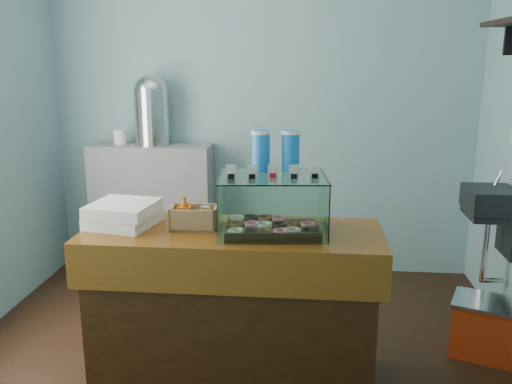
# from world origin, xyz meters

# --- Properties ---
(ground) EXTENTS (3.50, 3.50, 0.00)m
(ground) POSITION_xyz_m (0.00, 0.00, 0.00)
(ground) COLOR black
(ground) RESTS_ON ground
(room_shell) EXTENTS (3.54, 3.04, 2.82)m
(room_shell) POSITION_xyz_m (0.03, 0.01, 1.71)
(room_shell) COLOR #86BCC4
(room_shell) RESTS_ON ground
(counter) EXTENTS (1.60, 0.60, 0.90)m
(counter) POSITION_xyz_m (0.00, -0.25, 0.46)
(counter) COLOR #3D200B
(counter) RESTS_ON ground
(back_shelf) EXTENTS (1.00, 0.32, 1.10)m
(back_shelf) POSITION_xyz_m (-0.90, 1.32, 0.55)
(back_shelf) COLOR gray
(back_shelf) RESTS_ON ground
(display_case) EXTENTS (0.59, 0.46, 0.52)m
(display_case) POSITION_xyz_m (0.21, -0.23, 1.06)
(display_case) COLOR #33200F
(display_case) RESTS_ON counter
(condiment_crate) EXTENTS (0.26, 0.16, 0.18)m
(condiment_crate) POSITION_xyz_m (-0.22, -0.23, 0.96)
(condiment_crate) COLOR tan
(condiment_crate) RESTS_ON counter
(pastry_boxes) EXTENTS (0.39, 0.39, 0.13)m
(pastry_boxes) POSITION_xyz_m (-0.61, -0.22, 0.97)
(pastry_boxes) COLOR white
(pastry_boxes) RESTS_ON counter
(coffee_urn) EXTENTS (0.31, 0.31, 0.57)m
(coffee_urn) POSITION_xyz_m (-0.88, 1.33, 1.40)
(coffee_urn) COLOR silver
(coffee_urn) RESTS_ON back_shelf
(red_cooler) EXTENTS (0.49, 0.43, 0.36)m
(red_cooler) POSITION_xyz_m (1.51, 0.18, 0.18)
(red_cooler) COLOR red
(red_cooler) RESTS_ON ground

